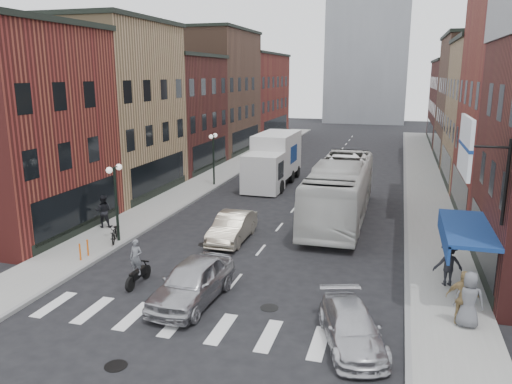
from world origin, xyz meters
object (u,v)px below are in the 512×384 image
billboard_sign (468,148)px  ped_right_b (463,298)px  box_truck (273,160)px  sedan_left_near (192,282)px  parked_bicycle (115,232)px  transit_bus (340,190)px  ped_right_a (448,264)px  curb_car (352,327)px  streetlamp_near (115,189)px  streetlamp_far (213,149)px  ped_right_c (469,299)px  sedan_left_far (232,227)px  motorcycle_rider (137,264)px  bike_rack (84,250)px  ped_left_solo (104,211)px

billboard_sign → ped_right_b: 5.14m
box_truck → ped_right_b: box_truck is taller
sedan_left_near → parked_bicycle: bearing=145.3°
transit_bus → ped_right_a: 10.49m
transit_bus → ped_right_b: 13.55m
curb_car → ped_right_a: 6.48m
streetlamp_near → streetlamp_far: 14.00m
streetlamp_near → ped_right_b: 16.91m
curb_car → ped_right_a: size_ratio=2.30×
box_truck → transit_bus: (6.22, -8.26, -0.16)m
curb_car → parked_bicycle: bearing=134.4°
streetlamp_near → box_truck: size_ratio=0.45×
ped_right_c → curb_car: bearing=34.4°
curb_car → streetlamp_far: bearing=103.2°
parked_bicycle → ped_right_b: bearing=-39.2°
streetlamp_near → sedan_left_far: size_ratio=0.92×
box_truck → ped_right_a: box_truck is taller
box_truck → motorcycle_rider: (-0.68, -20.42, -1.02)m
box_truck → ped_right_a: 20.80m
streetlamp_far → streetlamp_near: bearing=-90.0°
transit_bus → sedan_left_far: (-4.93, -5.67, -1.05)m
transit_bus → ped_right_c: transit_bus is taller
bike_rack → sedan_left_far: sedan_left_far is taller
bike_rack → streetlamp_far: bearing=89.3°
parked_bicycle → billboard_sign: bearing=-35.6°
sedan_left_far → ped_right_b: size_ratio=2.30×
sedan_left_far → ped_right_a: size_ratio=2.44×
bike_rack → ped_right_c: 16.67m
box_truck → transit_bus: size_ratio=0.71×
transit_bus → curb_car: transit_bus is taller
billboard_sign → sedan_left_far: bearing=152.2°
parked_bicycle → ped_right_a: (16.05, -1.10, 0.44)m
streetlamp_near → ped_right_b: bearing=-15.9°
transit_bus → ped_left_solo: 13.82m
sedan_left_far → ped_right_b: (10.60, -6.61, 0.38)m
streetlamp_far → ped_right_b: (16.17, -18.61, -1.79)m
ped_right_a → transit_bus: bearing=-72.9°
ped_right_c → parked_bicycle: bearing=-10.0°
ped_left_solo → streetlamp_far: bearing=-116.9°
motorcycle_rider → streetlamp_far: bearing=102.6°
billboard_sign → ped_right_b: billboard_sign is taller
sedan_left_near → bike_rack: bearing=162.2°
streetlamp_far → ped_left_solo: (-2.00, -12.18, -1.83)m
motorcycle_rider → ped_left_solo: (-5.60, 6.31, 0.15)m
streetlamp_far → transit_bus: (10.50, -6.33, -1.12)m
sedan_left_far → curb_car: sedan_left_far is taller
curb_car → ped_right_c: size_ratio=2.14×
streetlamp_far → ped_left_solo: bearing=-99.3°
billboard_sign → streetlamp_far: bearing=132.4°
motorcycle_rider → billboard_sign: bearing=6.1°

